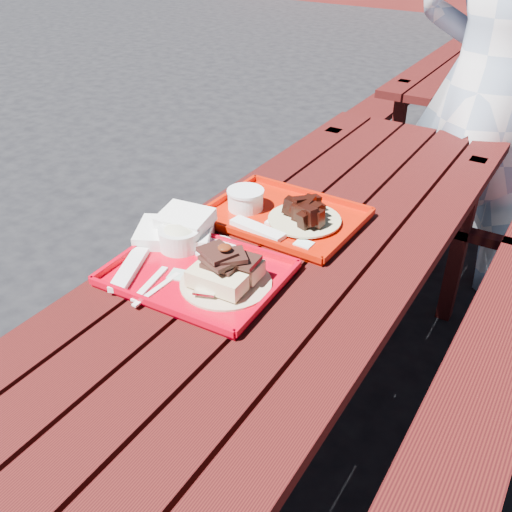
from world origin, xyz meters
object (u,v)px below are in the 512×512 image
object	(u,v)px
picnic_table_far	(495,82)
far_tray	(281,214)
near_tray	(201,263)
person	(488,85)
picnic_table_near	(283,306)

from	to	relation	value
picnic_table_far	far_tray	bearing A→B (deg)	-92.17
near_tray	person	xyz separation A→B (m)	(0.35, 1.54, 0.14)
picnic_table_far	person	world-z (taller)	person
near_tray	far_tray	bearing A→B (deg)	84.86
near_tray	person	size ratio (longest dim) A/B	0.25
picnic_table_near	near_tray	distance (m)	0.33
picnic_table_near	picnic_table_far	xyz separation A→B (m)	(0.00, 2.80, 0.00)
picnic_table_near	picnic_table_far	world-z (taller)	same
picnic_table_far	person	size ratio (longest dim) A/B	1.30
picnic_table_near	person	distance (m)	1.40
picnic_table_near	picnic_table_far	size ratio (longest dim) A/B	1.00
picnic_table_near	near_tray	size ratio (longest dim) A/B	5.29
picnic_table_far	near_tray	world-z (taller)	near_tray
near_tray	far_tray	size ratio (longest dim) A/B	0.99
person	near_tray	bearing A→B (deg)	82.46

